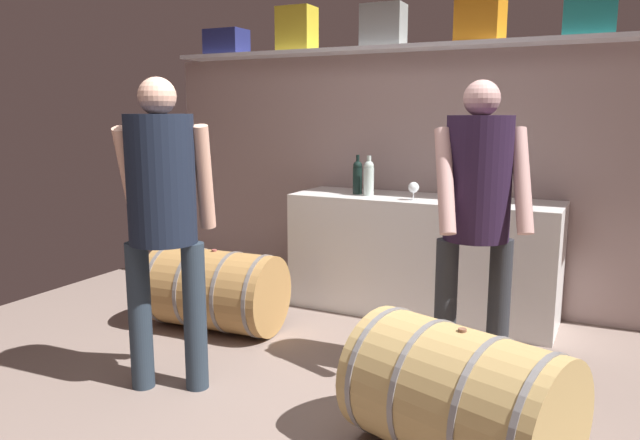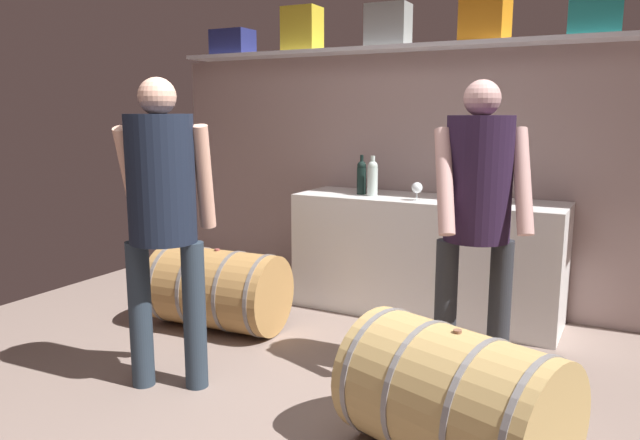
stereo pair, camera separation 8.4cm
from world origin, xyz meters
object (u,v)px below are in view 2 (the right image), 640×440
toolcase_teal (595,17)px  visitor_tasting (478,202)px  toolcase_orange (485,21)px  work_cabinet (425,257)px  wine_glass (417,188)px  wine_barrel_near (218,289)px  winemaker_pouring (163,202)px  wine_bottle_clear (373,177)px  toolcase_navy (233,43)px  wine_bottle_dark (362,177)px  wine_barrel_far (455,398)px  toolcase_yellow (302,30)px  toolcase_grey (388,26)px

toolcase_teal → visitor_tasting: 1.69m
toolcase_orange → work_cabinet: (-0.32, -0.21, -1.71)m
wine_glass → wine_barrel_near: wine_glass is taller
wine_barrel_near → winemaker_pouring: (0.33, -0.87, 0.76)m
toolcase_orange → wine_bottle_clear: (-0.72, -0.29, -1.12)m
wine_bottle_clear → toolcase_navy: bearing=168.9°
toolcase_orange → visitor_tasting: (0.29, -1.21, -1.12)m
toolcase_navy → wine_bottle_dark: (1.36, -0.24, -1.09)m
wine_bottle_dark → wine_barrel_far: wine_bottle_dark is taller
toolcase_yellow → toolcase_grey: (0.76, 0.00, -0.02)m
wine_barrel_far → visitor_tasting: size_ratio=0.62×
wine_bottle_dark → wine_glass: (0.49, -0.13, -0.05)m
toolcase_grey → wine_barrel_far: toolcase_grey is taller
wine_bottle_clear → wine_barrel_far: wine_bottle_clear is taller
toolcase_teal → visitor_tasting: bearing=-113.7°
wine_glass → toolcase_teal: bearing=18.9°
toolcase_orange → work_cabinet: size_ratio=0.16×
toolcase_grey → wine_glass: toolcase_grey is taller
toolcase_navy → wine_bottle_dark: bearing=-10.6°
visitor_tasting → toolcase_navy: bearing=-53.9°
toolcase_navy → wine_barrel_far: (2.64, -2.07, -1.82)m
wine_bottle_dark → wine_barrel_near: size_ratio=0.32×
work_cabinet → toolcase_yellow: bearing=169.9°
wine_barrel_near → winemaker_pouring: winemaker_pouring is taller
wine_bottle_dark → wine_glass: wine_bottle_dark is taller
toolcase_navy → toolcase_grey: bearing=-0.8°
wine_glass → wine_barrel_far: (0.78, -1.71, -0.68)m
wine_barrel_near → winemaker_pouring: 1.20m
wine_bottle_clear → winemaker_pouring: 1.83m
visitor_tasting → toolcase_yellow: bearing=-62.1°
wine_barrel_near → toolcase_orange: bearing=34.5°
wine_bottle_clear → wine_barrel_near: size_ratio=0.32×
toolcase_navy → work_cabinet: (1.88, -0.21, -1.67)m
toolcase_teal → wine_barrel_near: toolcase_teal is taller
winemaker_pouring → toolcase_grey: bearing=53.3°
toolcase_teal → wine_bottle_dark: 1.92m
toolcase_navy → wine_barrel_near: (0.69, -1.19, -1.84)m
toolcase_navy → wine_glass: 2.21m
toolcase_teal → wine_bottle_clear: 1.83m
work_cabinet → wine_barrel_far: work_cabinet is taller
toolcase_orange → wine_bottle_clear: size_ratio=1.03×
toolcase_navy → winemaker_pouring: bearing=-64.5°
toolcase_teal → work_cabinet: size_ratio=0.16×
toolcase_grey → work_cabinet: toolcase_grey is taller
work_cabinet → wine_bottle_dark: (-0.52, -0.03, 0.58)m
toolcase_yellow → toolcase_teal: size_ratio=1.10×
toolcase_teal → wine_barrel_far: size_ratio=0.31×
toolcase_yellow → wine_bottle_dark: toolcase_yellow is taller
toolcase_yellow → wine_barrel_far: toolcase_yellow is taller
wine_bottle_clear → wine_barrel_far: 2.25m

